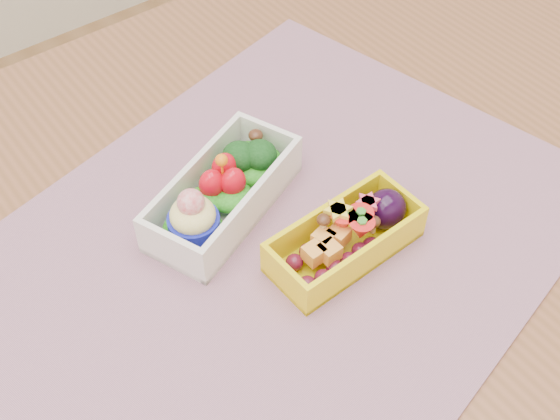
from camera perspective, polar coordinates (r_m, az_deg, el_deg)
table at (r=0.78m, az=-0.39°, el=-6.34°), size 1.20×0.80×0.75m
placemat at (r=0.69m, az=-0.24°, el=-2.62°), size 0.67×0.57×0.00m
bento_white at (r=0.70m, az=-4.49°, el=1.35°), size 0.19×0.13×0.07m
bento_yellow at (r=0.67m, az=5.33°, el=-2.09°), size 0.15×0.07×0.05m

